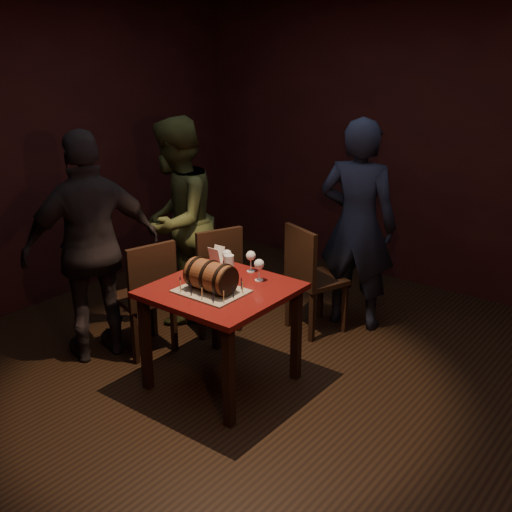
# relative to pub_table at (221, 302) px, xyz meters

# --- Properties ---
(room_shell) EXTENTS (5.04, 5.04, 2.80)m
(room_shell) POSITION_rel_pub_table_xyz_m (0.20, 0.17, 0.76)
(room_shell) COLOR black
(room_shell) RESTS_ON ground
(pub_table) EXTENTS (0.90, 0.90, 0.75)m
(pub_table) POSITION_rel_pub_table_xyz_m (0.00, 0.00, 0.00)
(pub_table) COLOR #4E0D0D
(pub_table) RESTS_ON ground
(cake_board) EXTENTS (0.45, 0.35, 0.01)m
(cake_board) POSITION_rel_pub_table_xyz_m (-0.00, -0.10, 0.12)
(cake_board) COLOR gray
(cake_board) RESTS_ON pub_table
(barrel_cake) EXTENTS (0.38, 0.22, 0.22)m
(barrel_cake) POSITION_rel_pub_table_xyz_m (-0.00, -0.10, 0.23)
(barrel_cake) COLOR brown
(barrel_cake) RESTS_ON cake_board
(birthday_candles) EXTENTS (0.40, 0.30, 0.09)m
(birthday_candles) POSITION_rel_pub_table_xyz_m (-0.00, -0.10, 0.16)
(birthday_candles) COLOR #ECDC8D
(birthday_candles) RESTS_ON cake_board
(wine_glass_left) EXTENTS (0.07, 0.07, 0.16)m
(wine_glass_left) POSITION_rel_pub_table_xyz_m (-0.18, 0.28, 0.23)
(wine_glass_left) COLOR silver
(wine_glass_left) RESTS_ON pub_table
(wine_glass_mid) EXTENTS (0.07, 0.07, 0.16)m
(wine_glass_mid) POSITION_rel_pub_table_xyz_m (-0.02, 0.37, 0.23)
(wine_glass_mid) COLOR silver
(wine_glass_mid) RESTS_ON pub_table
(wine_glass_right) EXTENTS (0.07, 0.07, 0.16)m
(wine_glass_right) POSITION_rel_pub_table_xyz_m (0.13, 0.26, 0.23)
(wine_glass_right) COLOR silver
(wine_glass_right) RESTS_ON pub_table
(pint_of_ale) EXTENTS (0.07, 0.07, 0.15)m
(pint_of_ale) POSITION_rel_pub_table_xyz_m (-0.11, 0.22, 0.18)
(pint_of_ale) COLOR silver
(pint_of_ale) RESTS_ON pub_table
(menu_card) EXTENTS (0.10, 0.05, 0.13)m
(menu_card) POSITION_rel_pub_table_xyz_m (-0.34, 0.34, 0.17)
(menu_card) COLOR white
(menu_card) RESTS_ON pub_table
(chair_back) EXTENTS (0.52, 0.52, 0.93)m
(chair_back) POSITION_rel_pub_table_xyz_m (0.03, 1.09, -0.12)
(chair_back) COLOR black
(chair_back) RESTS_ON ground
(chair_left_rear) EXTENTS (0.53, 0.53, 0.93)m
(chair_left_rear) POSITION_rel_pub_table_xyz_m (-0.59, 0.61, -0.12)
(chair_left_rear) COLOR black
(chair_left_rear) RESTS_ON ground
(chair_left_front) EXTENTS (0.49, 0.49, 0.93)m
(chair_left_front) POSITION_rel_pub_table_xyz_m (-0.75, -0.00, -0.12)
(chair_left_front) COLOR black
(chair_left_front) RESTS_ON ground
(person_back) EXTENTS (0.73, 0.56, 1.79)m
(person_back) POSITION_rel_pub_table_xyz_m (0.25, 1.45, 0.25)
(person_back) COLOR #1A1E34
(person_back) RESTS_ON ground
(person_left_rear) EXTENTS (0.95, 1.05, 1.76)m
(person_left_rear) POSITION_rel_pub_table_xyz_m (-1.05, 0.65, 0.24)
(person_left_rear) COLOR #3A4221
(person_left_rear) RESTS_ON ground
(person_left_front) EXTENTS (0.80, 1.13, 1.77)m
(person_left_front) POSITION_rel_pub_table_xyz_m (-1.06, -0.25, 0.25)
(person_left_front) COLOR black
(person_left_front) RESTS_ON ground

